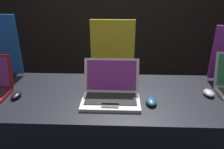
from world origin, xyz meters
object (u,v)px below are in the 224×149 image
Objects in this scene: mouse_back at (209,93)px; mouse_front at (16,95)px; promo_stand_middle at (112,53)px; mouse_middle at (151,101)px; promo_stand_front at (1,48)px; laptop_middle at (111,91)px.

mouse_front is at bearing -176.55° from mouse_back.
mouse_back is at bearing 3.45° from mouse_front.
mouse_back is (0.67, -0.21, -0.21)m from promo_stand_middle.
mouse_middle is 1.09× the size of mouse_back.
laptop_middle is at bearing -21.29° from promo_stand_front.
laptop_middle is at bearing 167.26° from mouse_middle.
mouse_back is (0.41, 0.13, 0.00)m from mouse_middle.
promo_stand_front is 4.43× the size of mouse_middle.
mouse_middle is 0.43m from mouse_back.
mouse_front is at bearing -179.05° from laptop_middle.
promo_stand_middle is at bearing 162.53° from mouse_back.
promo_stand_front is 1.05× the size of promo_stand_middle.
promo_stand_front is 0.88m from promo_stand_middle.
promo_stand_front is 4.85× the size of mouse_back.
laptop_middle is at bearing 0.95° from mouse_front.
laptop_middle reaches higher than mouse_front.
mouse_front is at bearing 176.92° from mouse_middle.
mouse_front is 0.22× the size of promo_stand_front.
mouse_back is at bearing -10.08° from promo_stand_front.
mouse_back is (1.55, -0.28, -0.22)m from promo_stand_front.
promo_stand_front is at bearing 160.58° from mouse_middle.
mouse_middle is 0.47m from promo_stand_middle.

